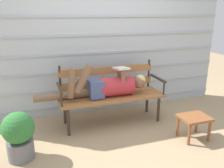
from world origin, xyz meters
TOP-DOWN VIEW (x-y plane):
  - ground_plane at (0.00, 0.00)m, footprint 12.00×12.00m
  - house_siding at (0.00, 0.65)m, footprint 4.32×0.08m
  - park_bench at (-0.00, 0.16)m, footprint 1.55×0.51m
  - reclining_person at (-0.07, 0.09)m, footprint 1.64×0.27m
  - footstool at (0.88, -0.69)m, footprint 0.38×0.31m
  - potted_plant at (-1.28, -0.45)m, footprint 0.36×0.36m

SIDE VIEW (x-z plane):
  - ground_plane at x=0.00m, z-range 0.00..0.00m
  - footstool at x=0.88m, z-range 0.10..0.41m
  - potted_plant at x=-1.28m, z-range 0.02..0.59m
  - park_bench at x=0.00m, z-range 0.04..0.92m
  - reclining_person at x=-0.07m, z-range 0.33..0.85m
  - house_siding at x=0.00m, z-range 0.00..2.26m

